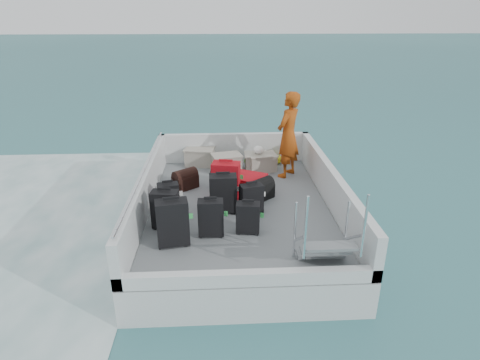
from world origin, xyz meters
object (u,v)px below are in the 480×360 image
object	(u,v)px
suitcase_0	(173,223)
suitcase_5	(226,180)
suitcase_4	(223,194)
suitcase_1	(165,210)
suitcase_3	(211,218)
suitcase_7	(251,199)
suitcase_6	(248,218)
crate_1	(227,163)
crate_0	(200,157)
crate_2	(258,162)
passenger	(288,135)
crate_3	(262,163)
suitcase_2	(169,198)
suitcase_8	(244,183)

from	to	relation	value
suitcase_0	suitcase_5	size ratio (longest dim) A/B	1.04
suitcase_4	suitcase_1	bearing A→B (deg)	-152.74
suitcase_3	suitcase_7	size ratio (longest dim) A/B	1.12
suitcase_1	suitcase_6	bearing A→B (deg)	-1.90
suitcase_0	crate_1	world-z (taller)	suitcase_0
suitcase_4	crate_0	distance (m)	2.54
crate_1	crate_2	distance (m)	0.74
passenger	suitcase_7	bearing A→B (deg)	10.24
suitcase_0	crate_1	size ratio (longest dim) A/B	1.22
crate_1	crate_3	world-z (taller)	crate_1
suitcase_3	crate_2	distance (m)	3.12
suitcase_2	suitcase_6	world-z (taller)	suitcase_2
suitcase_3	suitcase_6	xyz separation A→B (m)	(0.60, 0.06, -0.05)
crate_0	crate_1	size ratio (longest dim) A/B	1.03
suitcase_2	suitcase_0	bearing A→B (deg)	-92.40
suitcase_4	crate_0	size ratio (longest dim) A/B	1.12
suitcase_1	passenger	bearing A→B (deg)	51.32
suitcase_1	suitcase_2	bearing A→B (deg)	100.22
suitcase_4	crate_3	distance (m)	2.27
suitcase_8	suitcase_3	bearing A→B (deg)	-172.70
crate_0	suitcase_2	bearing A→B (deg)	-100.87
crate_0	suitcase_3	bearing A→B (deg)	-84.55
suitcase_5	suitcase_8	bearing A→B (deg)	53.19
suitcase_5	crate_2	bearing A→B (deg)	73.32
suitcase_5	crate_2	distance (m)	1.69
suitcase_7	crate_2	xyz separation A→B (m)	(0.33, 2.19, -0.10)
suitcase_3	suitcase_7	world-z (taller)	suitcase_3
suitcase_3	suitcase_6	distance (m)	0.61
suitcase_4	passenger	xyz separation A→B (m)	(1.44, 1.72, 0.58)
suitcase_3	suitcase_2	bearing A→B (deg)	130.79
suitcase_4	suitcase_7	size ratio (longest dim) A/B	1.28
crate_1	suitcase_0	bearing A→B (deg)	-106.08
suitcase_3	suitcase_8	xyz separation A→B (m)	(0.64, 1.78, -0.14)
suitcase_2	suitcase_5	distance (m)	1.19
passenger	crate_1	bearing A→B (deg)	-66.18
suitcase_5	suitcase_7	bearing A→B (deg)	-47.02
suitcase_7	suitcase_0	bearing A→B (deg)	-157.79
suitcase_6	suitcase_3	bearing A→B (deg)	-167.57
crate_1	crate_3	size ratio (longest dim) A/B	1.03
suitcase_7	crate_0	xyz separation A→B (m)	(-1.03, 2.57, -0.09)
crate_0	suitcase_0	bearing A→B (deg)	-94.27
crate_0	suitcase_8	bearing A→B (deg)	-58.15
suitcase_6	crate_0	bearing A→B (deg)	112.95
crate_3	crate_1	bearing A→B (deg)	-178.78
suitcase_1	crate_1	world-z (taller)	suitcase_1
crate_0	passenger	distance (m)	2.24
passenger	crate_0	bearing A→B (deg)	-73.65
suitcase_6	suitcase_8	distance (m)	1.72
suitcase_3	crate_3	size ratio (longest dim) A/B	1.04
suitcase_4	suitcase_6	distance (m)	0.87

